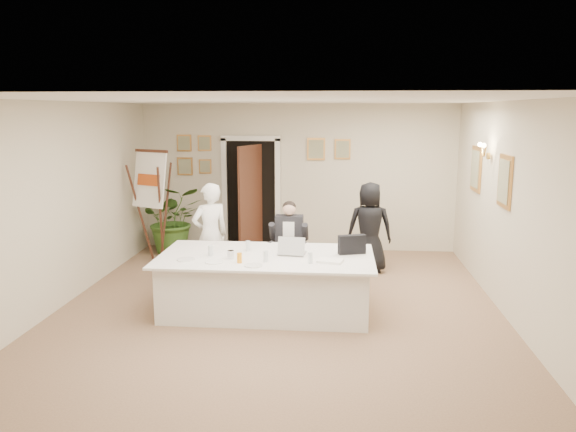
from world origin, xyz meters
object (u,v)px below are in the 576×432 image
at_px(seated_man, 289,244).
at_px(potted_palm, 173,219).
at_px(standing_woman, 370,227).
at_px(flip_chart, 155,212).
at_px(steel_jug, 231,255).
at_px(paper_stack, 330,261).
at_px(laptop, 292,244).
at_px(laptop_bag, 352,245).
at_px(conference_table, 266,283).
at_px(standing_man, 210,235).
at_px(oj_glass, 239,258).

xyz_separation_m(seated_man, potted_palm, (-2.37, 1.88, -0.03)).
bearing_deg(potted_palm, standing_woman, -15.12).
height_order(flip_chart, steel_jug, flip_chart).
bearing_deg(potted_palm, paper_stack, -47.17).
xyz_separation_m(laptop, laptop_bag, (0.80, 0.07, -0.01)).
xyz_separation_m(flip_chart, standing_woman, (3.76, -0.33, -0.15)).
bearing_deg(conference_table, standing_woman, 53.89).
xyz_separation_m(flip_chart, steel_jug, (1.85, -2.56, -0.08)).
xyz_separation_m(standing_man, potted_palm, (-1.17, 1.96, -0.16)).
xyz_separation_m(paper_stack, steel_jug, (-1.29, 0.05, 0.04)).
bearing_deg(potted_palm, flip_chart, -100.48).
xyz_separation_m(flip_chart, standing_man, (1.29, -1.30, -0.11)).
relative_size(flip_chart, standing_woman, 1.29).
relative_size(flip_chart, potted_palm, 1.53).
height_order(flip_chart, laptop, flip_chart).
relative_size(paper_stack, oj_glass, 2.38).
bearing_deg(flip_chart, conference_table, -45.67).
distance_m(conference_table, seated_man, 1.17).
distance_m(laptop_bag, oj_glass, 1.54).
relative_size(laptop, laptop_bag, 1.02).
bearing_deg(conference_table, standing_man, 133.83).
xyz_separation_m(conference_table, standing_man, (-1.00, 1.04, 0.41)).
distance_m(paper_stack, steel_jug, 1.29).
distance_m(seated_man, oj_glass, 1.61).
xyz_separation_m(seated_man, flip_chart, (-2.49, 1.22, 0.24)).
height_order(conference_table, standing_man, standing_man).
bearing_deg(laptop, standing_woman, 66.03).
height_order(laptop, oj_glass, laptop).
distance_m(laptop, steel_jug, 0.84).
bearing_deg(seated_man, flip_chart, 157.61).
bearing_deg(paper_stack, standing_woman, 74.93).
bearing_deg(flip_chart, paper_stack, -39.63).
xyz_separation_m(potted_palm, paper_stack, (3.02, -3.26, 0.15)).
xyz_separation_m(standing_man, oj_glass, (0.71, -1.44, 0.04)).
distance_m(standing_woman, laptop, 2.22).
bearing_deg(oj_glass, laptop, 39.52).
bearing_deg(standing_man, laptop, 109.24).
distance_m(conference_table, standing_woman, 2.52).
bearing_deg(standing_woman, potted_palm, -15.80).
distance_m(standing_man, laptop, 1.63).
bearing_deg(steel_jug, laptop_bag, 14.13).
xyz_separation_m(conference_table, flip_chart, (-2.29, 2.34, 0.51)).
bearing_deg(seated_man, laptop_bag, -41.39).
distance_m(seated_man, potted_palm, 3.03).
height_order(seated_man, oj_glass, seated_man).
xyz_separation_m(standing_man, paper_stack, (1.85, -1.30, -0.01)).
relative_size(laptop_bag, steel_jug, 3.35).
xyz_separation_m(standing_woman, paper_stack, (-0.61, -2.28, 0.03)).
bearing_deg(seated_man, standing_man, -172.43).
height_order(conference_table, flip_chart, flip_chart).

